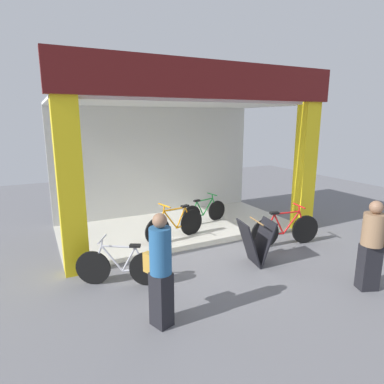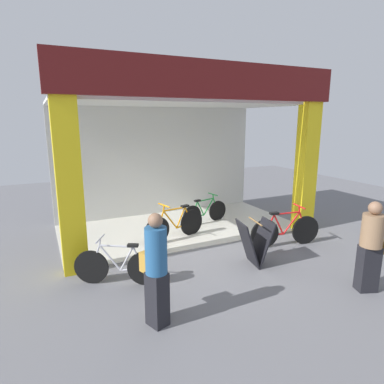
{
  "view_description": "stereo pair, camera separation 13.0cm",
  "coord_description": "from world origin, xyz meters",
  "px_view_note": "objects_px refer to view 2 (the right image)",
  "views": [
    {
      "loc": [
        -3.48,
        -6.26,
        2.91
      ],
      "look_at": [
        0.0,
        0.79,
        1.15
      ],
      "focal_mm": 30.68,
      "sensor_mm": 36.0,
      "label": 1
    },
    {
      "loc": [
        -3.36,
        -6.32,
        2.91
      ],
      "look_at": [
        0.0,
        0.79,
        1.15
      ],
      "focal_mm": 30.68,
      "sensor_mm": 36.0,
      "label": 2
    }
  ],
  "objects_px": {
    "bicycle_inside_0": "(175,225)",
    "bicycle_inside_1": "(205,212)",
    "bicycle_parked_0": "(118,266)",
    "pedestrian_0": "(156,269)",
    "bicycle_parked_1": "(285,230)",
    "sandwich_board_sign": "(254,243)",
    "pedestrian_1": "(372,246)"
  },
  "relations": [
    {
      "from": "sandwich_board_sign",
      "to": "pedestrian_1",
      "type": "distance_m",
      "value": 2.09
    },
    {
      "from": "bicycle_inside_0",
      "to": "pedestrian_1",
      "type": "bearing_deg",
      "value": -60.8
    },
    {
      "from": "bicycle_inside_0",
      "to": "bicycle_parked_1",
      "type": "height_order",
      "value": "bicycle_parked_1"
    },
    {
      "from": "pedestrian_0",
      "to": "bicycle_inside_0",
      "type": "bearing_deg",
      "value": 63.17
    },
    {
      "from": "bicycle_inside_0",
      "to": "pedestrian_0",
      "type": "relative_size",
      "value": 0.99
    },
    {
      "from": "bicycle_inside_1",
      "to": "bicycle_parked_1",
      "type": "height_order",
      "value": "bicycle_parked_1"
    },
    {
      "from": "bicycle_inside_0",
      "to": "bicycle_inside_1",
      "type": "relative_size",
      "value": 1.12
    },
    {
      "from": "bicycle_parked_0",
      "to": "bicycle_parked_1",
      "type": "distance_m",
      "value": 3.93
    },
    {
      "from": "bicycle_inside_1",
      "to": "sandwich_board_sign",
      "type": "xyz_separation_m",
      "value": [
        -0.34,
        -2.81,
        0.13
      ]
    },
    {
      "from": "bicycle_inside_1",
      "to": "bicycle_parked_0",
      "type": "distance_m",
      "value": 3.9
    },
    {
      "from": "bicycle_inside_1",
      "to": "pedestrian_0",
      "type": "distance_m",
      "value": 4.8
    },
    {
      "from": "bicycle_parked_0",
      "to": "bicycle_parked_1",
      "type": "bearing_deg",
      "value": 2.22
    },
    {
      "from": "bicycle_parked_1",
      "to": "pedestrian_1",
      "type": "height_order",
      "value": "pedestrian_1"
    },
    {
      "from": "sandwich_board_sign",
      "to": "bicycle_inside_0",
      "type": "bearing_deg",
      "value": 114.59
    },
    {
      "from": "bicycle_inside_0",
      "to": "bicycle_parked_0",
      "type": "distance_m",
      "value": 2.42
    },
    {
      "from": "bicycle_inside_0",
      "to": "bicycle_inside_1",
      "type": "height_order",
      "value": "bicycle_inside_0"
    },
    {
      "from": "bicycle_parked_1",
      "to": "bicycle_inside_0",
      "type": "bearing_deg",
      "value": 145.35
    },
    {
      "from": "bicycle_inside_1",
      "to": "pedestrian_0",
      "type": "height_order",
      "value": "pedestrian_0"
    },
    {
      "from": "bicycle_parked_0",
      "to": "pedestrian_0",
      "type": "relative_size",
      "value": 0.84
    },
    {
      "from": "bicycle_inside_0",
      "to": "bicycle_inside_1",
      "type": "distance_m",
      "value": 1.49
    },
    {
      "from": "bicycle_parked_1",
      "to": "pedestrian_0",
      "type": "relative_size",
      "value": 1.02
    },
    {
      "from": "pedestrian_0",
      "to": "bicycle_parked_1",
      "type": "bearing_deg",
      "value": 22.99
    },
    {
      "from": "bicycle_inside_1",
      "to": "pedestrian_1",
      "type": "relative_size",
      "value": 0.93
    },
    {
      "from": "sandwich_board_sign",
      "to": "pedestrian_1",
      "type": "bearing_deg",
      "value": -55.89
    },
    {
      "from": "bicycle_inside_0",
      "to": "bicycle_parked_0",
      "type": "height_order",
      "value": "bicycle_inside_0"
    },
    {
      "from": "pedestrian_0",
      "to": "pedestrian_1",
      "type": "relative_size",
      "value": 1.05
    },
    {
      "from": "bicycle_inside_0",
      "to": "sandwich_board_sign",
      "type": "xyz_separation_m",
      "value": [
        0.91,
        -1.99,
        0.09
      ]
    },
    {
      "from": "sandwich_board_sign",
      "to": "pedestrian_1",
      "type": "height_order",
      "value": "pedestrian_1"
    },
    {
      "from": "bicycle_inside_0",
      "to": "bicycle_parked_1",
      "type": "xyz_separation_m",
      "value": [
        2.15,
        -1.49,
        0.01
      ]
    },
    {
      "from": "sandwich_board_sign",
      "to": "pedestrian_0",
      "type": "distance_m",
      "value": 2.7
    },
    {
      "from": "bicycle_inside_1",
      "to": "bicycle_parked_0",
      "type": "bearing_deg",
      "value": -140.97
    },
    {
      "from": "bicycle_inside_1",
      "to": "bicycle_parked_1",
      "type": "relative_size",
      "value": 0.86
    }
  ]
}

